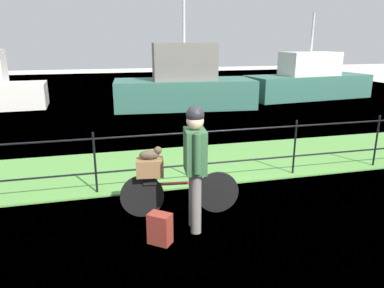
% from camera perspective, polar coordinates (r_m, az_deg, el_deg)
% --- Properties ---
extents(ground_plane, '(60.00, 60.00, 0.00)m').
position_cam_1_polar(ground_plane, '(4.85, 7.92, -14.50)').
color(ground_plane, beige).
extents(grass_strip, '(27.00, 2.40, 0.03)m').
position_cam_1_polar(grass_strip, '(7.41, -0.68, -3.20)').
color(grass_strip, '#569342').
rests_on(grass_strip, ground).
extents(harbor_water, '(30.00, 30.00, 0.00)m').
position_cam_1_polar(harbor_water, '(14.83, -7.86, 6.35)').
color(harbor_water, slate).
rests_on(harbor_water, ground).
extents(iron_fence, '(18.04, 0.04, 1.05)m').
position_cam_1_polar(iron_fence, '(6.28, 1.54, -1.06)').
color(iron_fence, black).
rests_on(iron_fence, ground).
extents(bicycle_main, '(1.71, 0.28, 0.62)m').
position_cam_1_polar(bicycle_main, '(5.27, -2.09, -7.72)').
color(bicycle_main, black).
rests_on(bicycle_main, ground).
extents(wooden_crate, '(0.40, 0.30, 0.24)m').
position_cam_1_polar(wooden_crate, '(5.10, -6.68, -3.67)').
color(wooden_crate, brown).
rests_on(wooden_crate, bicycle_main).
extents(terrier_dog, '(0.32, 0.17, 0.18)m').
position_cam_1_polar(terrier_dog, '(5.03, -6.47, -1.55)').
color(terrier_dog, '#4C3D2D').
rests_on(terrier_dog, wooden_crate).
extents(cyclist_person, '(0.31, 0.54, 1.68)m').
position_cam_1_polar(cyclist_person, '(4.63, 0.48, -2.24)').
color(cyclist_person, slate).
rests_on(cyclist_person, ground).
extents(backpack_on_paving, '(0.33, 0.32, 0.40)m').
position_cam_1_polar(backpack_on_paving, '(4.63, -5.07, -13.14)').
color(backpack_on_paving, maroon).
rests_on(backpack_on_paving, ground).
extents(moored_boat_near, '(5.31, 2.48, 3.98)m').
position_cam_1_polar(moored_boat_near, '(13.69, -1.23, 9.33)').
color(moored_boat_near, '#336656').
rests_on(moored_boat_near, ground).
extents(moored_boat_far, '(5.68, 2.48, 3.58)m').
position_cam_1_polar(moored_boat_far, '(16.87, 17.85, 9.40)').
color(moored_boat_far, '#336656').
rests_on(moored_boat_far, ground).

